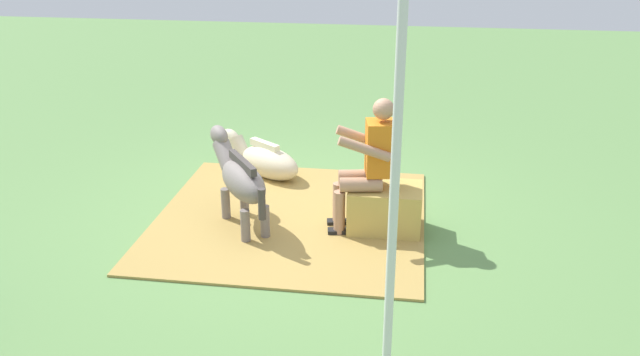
# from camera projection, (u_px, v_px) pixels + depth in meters

# --- Properties ---
(ground_plane) EXTENTS (24.00, 24.00, 0.00)m
(ground_plane) POSITION_uv_depth(u_px,v_px,m) (296.00, 216.00, 6.78)
(ground_plane) COLOR #608C4C
(hay_patch) EXTENTS (2.70, 2.72, 0.02)m
(hay_patch) POSITION_uv_depth(u_px,v_px,m) (291.00, 218.00, 6.73)
(hay_patch) COLOR #AD8C47
(hay_patch) RESTS_ON ground
(hay_bale) EXTENTS (0.70, 0.51, 0.46)m
(hay_bale) POSITION_uv_depth(u_px,v_px,m) (385.00, 209.00, 6.41)
(hay_bale) COLOR tan
(hay_bale) RESTS_ON ground
(person_seated) EXTENTS (0.70, 0.49, 1.34)m
(person_seated) POSITION_uv_depth(u_px,v_px,m) (370.00, 160.00, 6.22)
(person_seated) COLOR tan
(person_seated) RESTS_ON ground
(pony_standing) EXTENTS (0.92, 1.17, 0.87)m
(pony_standing) POSITION_uv_depth(u_px,v_px,m) (240.00, 178.00, 6.40)
(pony_standing) COLOR slate
(pony_standing) RESTS_ON ground
(pony_lying) EXTENTS (1.24, 1.02, 0.42)m
(pony_lying) POSITION_uv_depth(u_px,v_px,m) (264.00, 160.00, 7.77)
(pony_lying) COLOR beige
(pony_lying) RESTS_ON ground
(tent_pole_left) EXTENTS (0.06, 0.06, 2.56)m
(tent_pole_left) POSITION_uv_depth(u_px,v_px,m) (394.00, 204.00, 4.00)
(tent_pole_left) COLOR silver
(tent_pole_left) RESTS_ON ground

